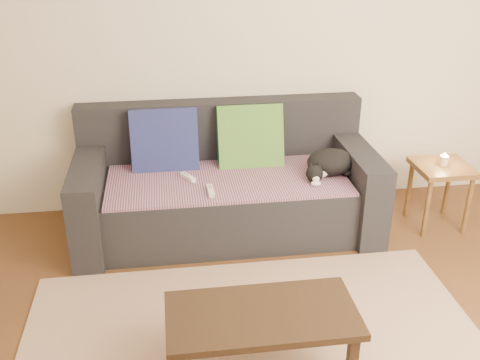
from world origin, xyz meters
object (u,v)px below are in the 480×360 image
(wii_remote_a, at_px, (188,177))
(coffee_table, at_px, (262,320))
(side_table, at_px, (441,176))
(cat, at_px, (330,163))
(wii_remote_b, at_px, (211,191))
(sofa, at_px, (226,189))

(wii_remote_a, distance_m, coffee_table, 1.44)
(side_table, bearing_deg, wii_remote_a, 176.75)
(side_table, bearing_deg, cat, 176.85)
(wii_remote_a, relative_size, wii_remote_b, 1.00)
(sofa, height_order, side_table, sofa)
(side_table, xyz_separation_m, coffee_table, (-1.54, -1.31, -0.07))
(wii_remote_a, bearing_deg, coffee_table, 161.29)
(sofa, height_order, cat, sofa)
(wii_remote_b, xyz_separation_m, coffee_table, (0.14, -1.18, -0.13))
(wii_remote_b, bearing_deg, side_table, -86.89)
(coffee_table, bearing_deg, cat, 62.04)
(wii_remote_a, xyz_separation_m, side_table, (1.82, -0.10, -0.06))
(sofa, xyz_separation_m, cat, (0.72, -0.14, 0.22))
(wii_remote_b, relative_size, coffee_table, 0.16)
(cat, xyz_separation_m, side_table, (0.83, -0.05, -0.13))
(wii_remote_a, bearing_deg, sofa, -103.68)
(wii_remote_b, distance_m, side_table, 1.69)
(wii_remote_b, height_order, coffee_table, wii_remote_b)
(sofa, xyz_separation_m, coffee_table, (0.00, -1.49, 0.01))
(wii_remote_a, xyz_separation_m, wii_remote_b, (0.14, -0.23, 0.00))
(sofa, relative_size, wii_remote_a, 14.00)
(wii_remote_b, relative_size, side_table, 0.31)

